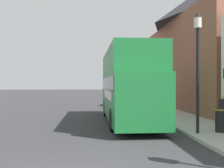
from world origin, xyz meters
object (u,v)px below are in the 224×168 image
(lamp_post_nearest, at_px, (198,51))
(litter_bin, at_px, (220,120))
(pedestrian_third, at_px, (224,108))
(lamp_post_second, at_px, (156,65))
(tour_bus, at_px, (128,91))
(parked_car_ahead_of_bus, at_px, (125,102))

(lamp_post_nearest, distance_m, litter_bin, 3.19)
(pedestrian_third, distance_m, lamp_post_second, 6.96)
(tour_bus, height_order, litter_bin, tour_bus)
(tour_bus, xyz_separation_m, parked_car_ahead_of_bus, (0.84, 7.13, -1.13))
(parked_car_ahead_of_bus, distance_m, lamp_post_second, 5.27)
(pedestrian_third, xyz_separation_m, lamp_post_second, (-1.71, 6.27, 2.48))
(parked_car_ahead_of_bus, relative_size, lamp_post_second, 0.88)
(parked_car_ahead_of_bus, bearing_deg, tour_bus, -97.14)
(parked_car_ahead_of_bus, height_order, pedestrian_third, pedestrian_third)
(parked_car_ahead_of_bus, xyz_separation_m, pedestrian_third, (3.35, -10.37, 0.41))
(tour_bus, relative_size, lamp_post_nearest, 1.88)
(tour_bus, height_order, pedestrian_third, tour_bus)
(lamp_post_nearest, bearing_deg, pedestrian_third, 31.64)
(parked_car_ahead_of_bus, xyz_separation_m, lamp_post_nearest, (1.59, -11.46, 2.99))
(pedestrian_third, xyz_separation_m, litter_bin, (-0.68, -0.97, -0.42))
(lamp_post_second, xyz_separation_m, litter_bin, (1.02, -7.25, -2.90))
(tour_bus, relative_size, litter_bin, 9.56)
(pedestrian_third, relative_size, litter_bin, 1.56)
(parked_car_ahead_of_bus, bearing_deg, lamp_post_nearest, -82.57)
(parked_car_ahead_of_bus, bearing_deg, pedestrian_third, -72.57)
(tour_bus, bearing_deg, pedestrian_third, -37.55)
(pedestrian_third, distance_m, litter_bin, 1.26)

